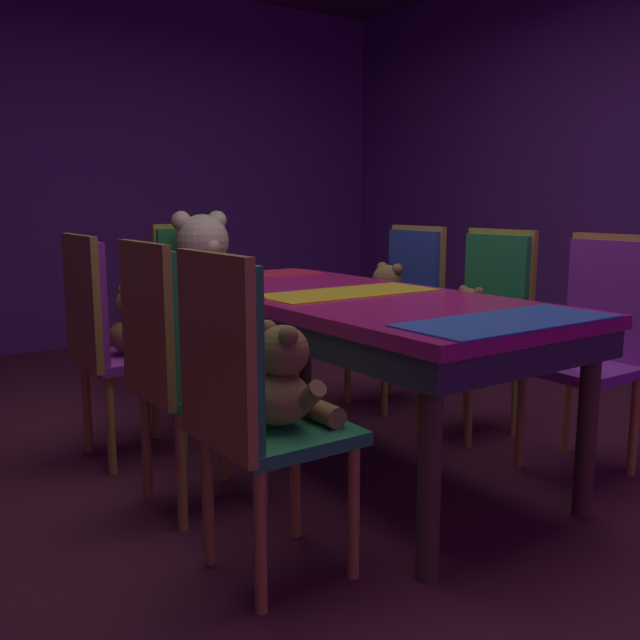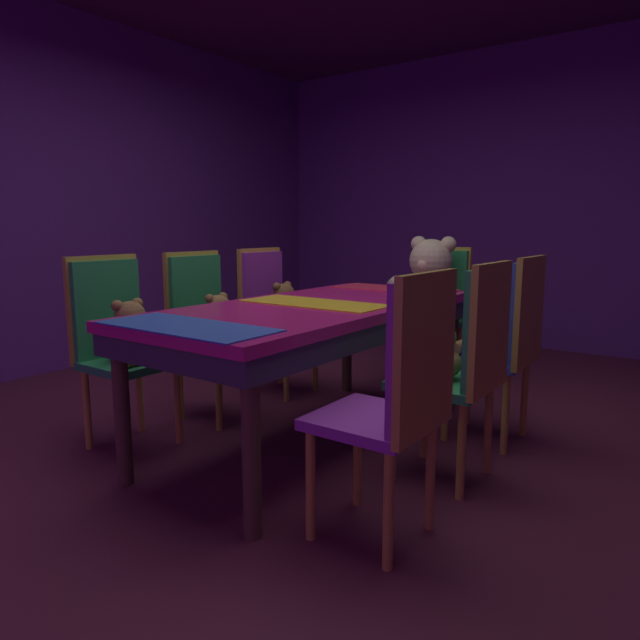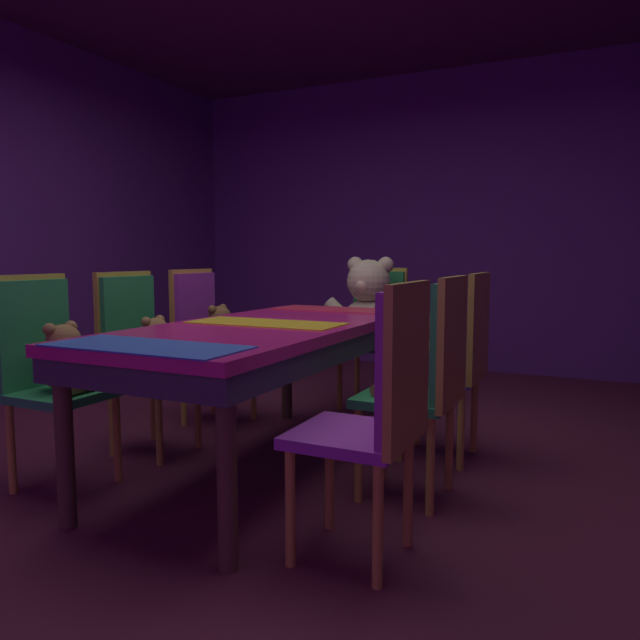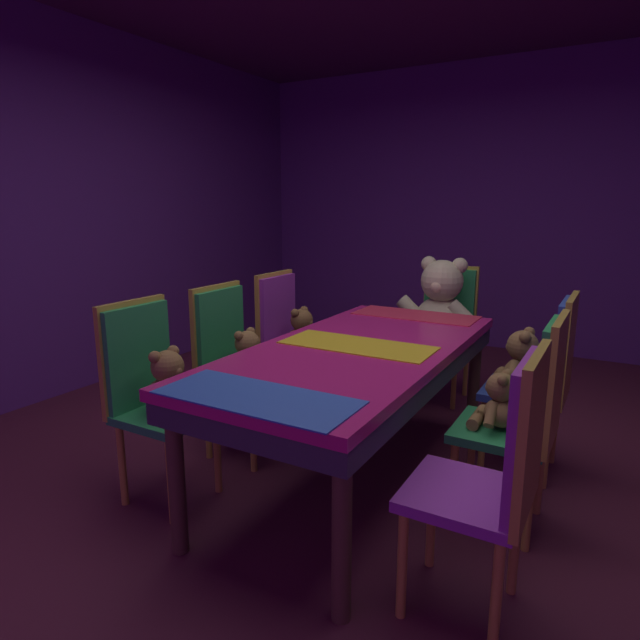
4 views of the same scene
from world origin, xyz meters
The scene contains 16 objects.
ground_plane centered at (0.00, 0.00, 0.00)m, with size 7.90×7.90×0.00m, color #591E33.
wall_back centered at (0.00, 3.20, 1.40)m, with size 5.20×0.12×2.80m, color #59267F.
banquet_table centered at (0.00, 0.00, 0.65)m, with size 0.90×2.02×0.75m.
chair_left_0 centered at (-0.84, -0.61, 0.60)m, with size 0.42×0.41×0.98m.
teddy_left_0 centered at (-0.70, -0.61, 0.59)m, with size 0.26×0.33×0.31m.
chair_left_1 centered at (-0.81, -0.02, 0.60)m, with size 0.42×0.41×0.98m.
teddy_left_1 centered at (-0.67, -0.02, 0.58)m, with size 0.24×0.31×0.29m.
chair_left_2 centered at (-0.85, 0.61, 0.60)m, with size 0.42×0.41×0.98m.
teddy_left_2 centered at (-0.70, 0.61, 0.59)m, with size 0.25×0.32×0.30m.
chair_right_0 centered at (0.85, -0.63, 0.60)m, with size 0.42×0.41×0.98m.
chair_right_1 centered at (0.85, -0.01, 0.60)m, with size 0.42×0.41×0.98m.
teddy_right_1 centered at (0.71, -0.01, 0.57)m, with size 0.21×0.28×0.26m.
chair_right_2 centered at (0.84, 0.57, 0.60)m, with size 0.42×0.41×0.98m.
teddy_right_2 centered at (0.69, 0.57, 0.60)m, with size 0.27×0.35×0.33m.
throne_chair centered at (0.00, 1.54, 0.60)m, with size 0.41×0.42×0.98m.
king_teddy_bear centered at (0.00, 1.38, 0.72)m, with size 0.64×0.50×0.60m.
Camera 1 is at (-1.76, -2.31, 1.12)m, focal length 39.39 mm.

